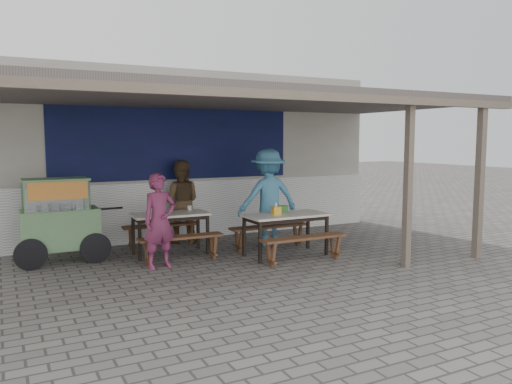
{
  "coord_description": "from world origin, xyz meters",
  "views": [
    {
      "loc": [
        -3.46,
        -6.84,
        2.06
      ],
      "look_at": [
        0.54,
        0.9,
        1.14
      ],
      "focal_mm": 35.0,
      "sensor_mm": 36.0,
      "label": 1
    }
  ],
  "objects": [
    {
      "name": "ground",
      "position": [
        0.0,
        0.0,
        0.0
      ],
      "size": [
        60.0,
        60.0,
        0.0
      ],
      "primitive_type": "plane",
      "color": "#65615C",
      "rests_on": "ground"
    },
    {
      "name": "back_wall",
      "position": [
        -0.0,
        3.58,
        1.72
      ],
      "size": [
        9.0,
        1.28,
        3.5
      ],
      "color": "#B6B2A4",
      "rests_on": "ground"
    },
    {
      "name": "warung_roof",
      "position": [
        0.02,
        0.9,
        2.71
      ],
      "size": [
        9.0,
        4.21,
        2.81
      ],
      "color": "#554D49",
      "rests_on": "ground"
    },
    {
      "name": "table_left",
      "position": [
        -0.78,
        1.7,
        0.67
      ],
      "size": [
        1.36,
        0.69,
        0.75
      ],
      "rotation": [
        0.0,
        0.0,
        -0.03
      ],
      "color": "silver",
      "rests_on": "ground"
    },
    {
      "name": "bench_left_street",
      "position": [
        -0.8,
        1.05,
        0.34
      ],
      "size": [
        1.45,
        0.33,
        0.45
      ],
      "rotation": [
        0.0,
        0.0,
        -0.03
      ],
      "color": "brown",
      "rests_on": "ground"
    },
    {
      "name": "bench_left_wall",
      "position": [
        -0.76,
        2.34,
        0.34
      ],
      "size": [
        1.45,
        0.33,
        0.45
      ],
      "rotation": [
        0.0,
        0.0,
        -0.03
      ],
      "color": "brown",
      "rests_on": "ground"
    },
    {
      "name": "table_right",
      "position": [
        1.01,
        0.68,
        0.67
      ],
      "size": [
        1.46,
        0.73,
        0.75
      ],
      "rotation": [
        0.0,
        0.0,
        -0.0
      ],
      "color": "silver",
      "rests_on": "ground"
    },
    {
      "name": "bench_right_street",
      "position": [
        1.01,
        0.06,
        0.34
      ],
      "size": [
        1.56,
        0.28,
        0.45
      ],
      "rotation": [
        0.0,
        0.0,
        -0.0
      ],
      "color": "brown",
      "rests_on": "ground"
    },
    {
      "name": "bench_right_wall",
      "position": [
        1.01,
        1.29,
        0.34
      ],
      "size": [
        1.56,
        0.28,
        0.45
      ],
      "rotation": [
        0.0,
        0.0,
        -0.0
      ],
      "color": "brown",
      "rests_on": "ground"
    },
    {
      "name": "vendor_cart",
      "position": [
        -2.61,
        1.98,
        0.77
      ],
      "size": [
        1.79,
        0.71,
        1.42
      ],
      "rotation": [
        0.0,
        0.0,
        0.02
      ],
      "color": "#65875A",
      "rests_on": "ground"
    },
    {
      "name": "patron_street_side",
      "position": [
        -1.22,
        0.86,
        0.77
      ],
      "size": [
        0.61,
        0.46,
        1.53
      ],
      "primitive_type": "imported",
      "rotation": [
        0.0,
        0.0,
        0.17
      ],
      "color": "#742A4D",
      "rests_on": "ground"
    },
    {
      "name": "patron_wall_side",
      "position": [
        -0.27,
        2.64,
        0.82
      ],
      "size": [
        0.99,
        0.9,
        1.65
      ],
      "primitive_type": "imported",
      "rotation": [
        0.0,
        0.0,
        2.72
      ],
      "color": "brown",
      "rests_on": "ground"
    },
    {
      "name": "patron_right_table",
      "position": [
        1.16,
        1.61,
        0.94
      ],
      "size": [
        1.28,
        0.82,
        1.88
      ],
      "primitive_type": "imported",
      "rotation": [
        0.0,
        0.0,
        3.04
      ],
      "color": "teal",
      "rests_on": "ground"
    },
    {
      "name": "tissue_box",
      "position": [
        0.83,
        0.69,
        0.82
      ],
      "size": [
        0.15,
        0.15,
        0.14
      ],
      "primitive_type": "cube",
      "rotation": [
        0.0,
        0.0,
        -0.07
      ],
      "color": "gold",
      "rests_on": "table_right"
    },
    {
      "name": "donation_box",
      "position": [
        1.06,
        0.88,
        0.81
      ],
      "size": [
        0.2,
        0.15,
        0.12
      ],
      "primitive_type": "cube",
      "rotation": [
        0.0,
        0.0,
        0.2
      ],
      "color": "#32652C",
      "rests_on": "table_right"
    },
    {
      "name": "condiment_jar",
      "position": [
        -0.34,
        1.9,
        0.79
      ],
      "size": [
        0.08,
        0.08,
        0.09
      ],
      "primitive_type": "cylinder",
      "color": "silver",
      "rests_on": "table_left"
    },
    {
      "name": "condiment_bowl",
      "position": [
        -0.99,
        1.71,
        0.78
      ],
      "size": [
        0.24,
        0.24,
        0.05
      ],
      "primitive_type": "imported",
      "rotation": [
        0.0,
        0.0,
        0.19
      ],
      "color": "white",
      "rests_on": "table_left"
    }
  ]
}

